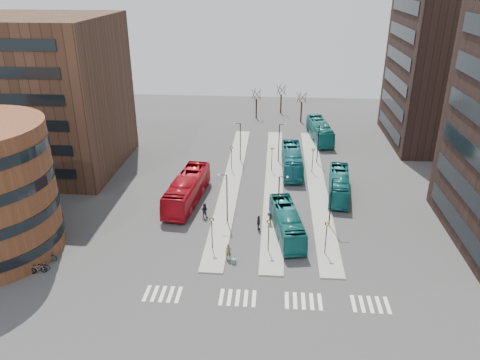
# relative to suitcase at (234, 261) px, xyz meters

# --- Properties ---
(ground) EXTENTS (160.00, 160.00, 0.00)m
(ground) POSITION_rel_suitcase_xyz_m (1.84, -9.50, -0.26)
(ground) COLOR #313134
(ground) RESTS_ON ground
(island_left) EXTENTS (2.50, 45.00, 0.15)m
(island_left) POSITION_rel_suitcase_xyz_m (-2.16, 20.50, -0.19)
(island_left) COLOR gray
(island_left) RESTS_ON ground
(island_mid) EXTENTS (2.50, 45.00, 0.15)m
(island_mid) POSITION_rel_suitcase_xyz_m (3.84, 20.50, -0.19)
(island_mid) COLOR gray
(island_mid) RESTS_ON ground
(island_right) EXTENTS (2.50, 45.00, 0.15)m
(island_right) POSITION_rel_suitcase_xyz_m (9.84, 20.50, -0.19)
(island_right) COLOR gray
(island_right) RESTS_ON ground
(suitcase) EXTENTS (0.51, 0.46, 0.52)m
(suitcase) POSITION_rel_suitcase_xyz_m (0.00, 0.00, 0.00)
(suitcase) COLOR navy
(suitcase) RESTS_ON ground
(red_bus) EXTENTS (4.32, 13.09, 3.58)m
(red_bus) POSITION_rel_suitcase_xyz_m (-7.27, 13.57, 1.53)
(red_bus) COLOR #B50D1C
(red_bus) RESTS_ON ground
(teal_bus_a) EXTENTS (4.23, 10.97, 2.98)m
(teal_bus_a) POSITION_rel_suitcase_xyz_m (5.44, 6.34, 1.23)
(teal_bus_a) COLOR #136161
(teal_bus_a) RESTS_ON ground
(teal_bus_b) EXTENTS (3.01, 11.77, 3.26)m
(teal_bus_b) POSITION_rel_suitcase_xyz_m (6.43, 25.17, 1.37)
(teal_bus_b) COLOR #16646E
(teal_bus_b) RESTS_ON ground
(teal_bus_c) EXTENTS (3.66, 10.89, 2.97)m
(teal_bus_c) POSITION_rel_suitcase_xyz_m (12.48, 17.23, 1.23)
(teal_bus_c) COLOR #156869
(teal_bus_c) RESTS_ON ground
(teal_bus_d) EXTENTS (4.19, 12.08, 3.30)m
(teal_bus_d) POSITION_rel_suitcase_xyz_m (11.69, 39.67, 1.39)
(teal_bus_d) COLOR #156C6B
(teal_bus_d) RESTS_ON ground
(traveller) EXTENTS (0.69, 0.51, 1.76)m
(traveller) POSITION_rel_suitcase_xyz_m (-0.62, 0.76, 0.62)
(traveller) COLOR brown
(traveller) RESTS_ON ground
(commuter_a) EXTENTS (1.04, 0.89, 1.85)m
(commuter_a) POSITION_rel_suitcase_xyz_m (-4.45, 9.61, 0.66)
(commuter_a) COLOR black
(commuter_a) RESTS_ON ground
(commuter_b) EXTENTS (0.59, 1.11, 1.80)m
(commuter_b) POSITION_rel_suitcase_xyz_m (2.23, 7.07, 0.64)
(commuter_b) COLOR black
(commuter_b) RESTS_ON ground
(commuter_c) EXTENTS (0.71, 1.10, 1.61)m
(commuter_c) POSITION_rel_suitcase_xyz_m (3.46, 8.29, 0.55)
(commuter_c) COLOR black
(commuter_c) RESTS_ON ground
(bicycle_near) EXTENTS (1.80, 0.66, 0.94)m
(bicycle_near) POSITION_rel_suitcase_xyz_m (-19.16, -2.66, 0.21)
(bicycle_near) COLOR gray
(bicycle_near) RESTS_ON ground
(bicycle_mid) EXTENTS (1.73, 0.92, 1.00)m
(bicycle_mid) POSITION_rel_suitcase_xyz_m (-19.16, -3.22, 0.24)
(bicycle_mid) COLOR gray
(bicycle_mid) RESTS_ON ground
(bicycle_far) EXTENTS (2.01, 1.07, 1.00)m
(bicycle_far) POSITION_rel_suitcase_xyz_m (-19.16, -0.83, 0.24)
(bicycle_far) COLOR gray
(bicycle_far) RESTS_ON ground
(crosswalk_stripes) EXTENTS (22.35, 2.40, 0.01)m
(crosswalk_stripes) POSITION_rel_suitcase_xyz_m (3.59, -5.50, -0.25)
(crosswalk_stripes) COLOR silver
(crosswalk_stripes) RESTS_ON ground
(office_block) EXTENTS (25.00, 20.12, 22.00)m
(office_block) POSITION_rel_suitcase_xyz_m (-32.16, 24.49, 10.74)
(office_block) COLOR #462D20
(office_block) RESTS_ON ground
(tower_far) EXTENTS (20.12, 20.00, 30.00)m
(tower_far) POSITION_rel_suitcase_xyz_m (33.82, 40.50, 14.74)
(tower_far) COLOR black
(tower_far) RESTS_ON ground
(sign_poles) EXTENTS (12.45, 22.12, 3.65)m
(sign_poles) POSITION_rel_suitcase_xyz_m (3.44, 13.50, 2.15)
(sign_poles) COLOR black
(sign_poles) RESTS_ON ground
(lamp_posts) EXTENTS (14.04, 20.24, 6.12)m
(lamp_posts) POSITION_rel_suitcase_xyz_m (4.48, 18.50, 3.32)
(lamp_posts) COLOR black
(lamp_posts) RESTS_ON ground
(bare_trees) EXTENTS (10.97, 8.14, 5.90)m
(bare_trees) POSITION_rel_suitcase_xyz_m (4.51, 53.17, 2.46)
(bare_trees) COLOR black
(bare_trees) RESTS_ON ground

